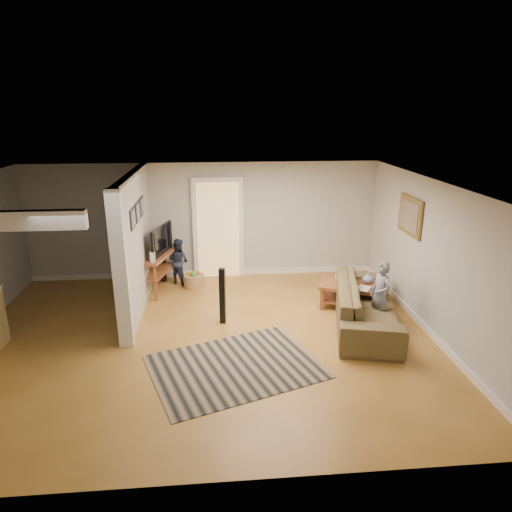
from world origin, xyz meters
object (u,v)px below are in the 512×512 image
at_px(sofa, 365,324).
at_px(coffee_table, 354,289).
at_px(speaker_left, 222,296).
at_px(speaker_right, 163,261).
at_px(tv_console, 158,257).
at_px(toy_basket, 194,280).
at_px(child, 378,325).
at_px(toddler, 180,283).

height_order(sofa, coffee_table, coffee_table).
xyz_separation_m(speaker_left, speaker_right, (-1.23, 2.11, -0.04)).
xyz_separation_m(tv_console, speaker_right, (0.04, 0.51, -0.26)).
xyz_separation_m(speaker_left, toy_basket, (-0.57, 1.71, -0.35)).
bearing_deg(toy_basket, coffee_table, -22.76).
bearing_deg(sofa, tv_console, 76.37).
distance_m(sofa, tv_console, 4.24).
distance_m(speaker_left, speaker_right, 2.44).
relative_size(sofa, speaker_right, 2.74).
bearing_deg(tv_console, sofa, -11.52).
distance_m(toy_basket, child, 3.83).
distance_m(speaker_left, toy_basket, 1.83).
relative_size(coffee_table, toddler, 1.39).
height_order(sofa, toy_basket, toy_basket).
relative_size(sofa, tv_console, 1.89).
bearing_deg(child, sofa, -126.37).
relative_size(tv_console, speaker_left, 1.32).
bearing_deg(coffee_table, speaker_left, -169.94).
xyz_separation_m(child, toddler, (-3.56, 2.32, 0.00)).
relative_size(tv_console, toddler, 1.35).
bearing_deg(sofa, child, -92.43).
xyz_separation_m(sofa, child, (0.21, -0.06, 0.00)).
xyz_separation_m(tv_console, toy_basket, (0.70, 0.11, -0.56)).
distance_m(sofa, speaker_right, 4.42).
distance_m(tv_console, toy_basket, 0.90).
bearing_deg(speaker_left, child, 4.11).
bearing_deg(sofa, toy_basket, 69.86).
bearing_deg(speaker_left, toy_basket, 119.79).
relative_size(sofa, coffee_table, 1.84).
bearing_deg(toy_basket, speaker_right, 148.55).
bearing_deg(toddler, speaker_left, 150.11).
relative_size(toy_basket, child, 0.37).
relative_size(coffee_table, toy_basket, 3.24).
relative_size(speaker_right, toddler, 0.93).
distance_m(child, toddler, 4.25).
xyz_separation_m(sofa, speaker_left, (-2.46, 0.28, 0.50)).
distance_m(speaker_right, toddler, 0.58).
bearing_deg(child, toy_basket, -143.08).
bearing_deg(coffee_table, tv_console, 162.65).
xyz_separation_m(coffee_table, child, (0.21, -0.78, -0.36)).
relative_size(child, toddler, 1.17).
distance_m(speaker_left, child, 2.74).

